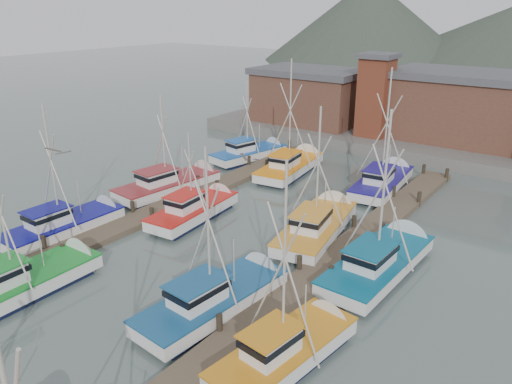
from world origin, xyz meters
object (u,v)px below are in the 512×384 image
Objects in this scene: boat_12 at (292,165)px; lookout_tower at (375,95)px; boat_4 at (28,281)px; boat_8 at (198,209)px.

lookout_tower is at bearing 73.18° from boat_12.
boat_4 is 0.83× the size of boat_12.
boat_12 is at bearing -99.52° from lookout_tower.
boat_12 is (0.57, 25.36, 0.01)m from boat_4.
boat_8 is at bearing -97.54° from boat_12.
boat_12 is at bearing 84.95° from boat_8.
lookout_tower reaches higher than boat_4.
boat_4 is 25.37m from boat_12.
boat_12 reaches higher than boat_8.
boat_12 is at bearing 87.95° from boat_4.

